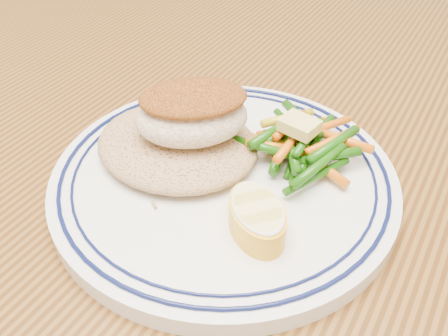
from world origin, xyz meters
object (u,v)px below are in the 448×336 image
plate (224,179)px  lemon_wedge (257,217)px  dining_table (287,254)px  vegetable_pile (301,143)px  fish_fillet (192,112)px  rice_pilaf (177,141)px

plate → lemon_wedge: size_ratio=3.60×
dining_table → vegetable_pile: size_ratio=13.53×
vegetable_pile → lemon_wedge: (0.01, -0.09, -0.00)m
fish_fillet → vegetable_pile: 0.09m
rice_pilaf → fish_fillet: (0.01, 0.01, 0.03)m
plate → dining_table: bearing=45.2°
plate → fish_fillet: size_ratio=2.50×
fish_fillet → vegetable_pile: bearing=28.1°
dining_table → plate: size_ratio=5.68×
dining_table → lemon_wedge: 0.15m
rice_pilaf → fish_fillet: 0.03m
vegetable_pile → lemon_wedge: vegetable_pile is taller
dining_table → rice_pilaf: size_ratio=11.45×
dining_table → vegetable_pile: 0.13m
dining_table → fish_fillet: 0.17m
dining_table → lemon_wedge: size_ratio=20.44×
plate → fish_fillet: (-0.03, 0.01, 0.05)m
rice_pilaf → vegetable_pile: 0.10m
fish_fillet → plate: bearing=-13.3°
plate → vegetable_pile: bearing=48.5°
rice_pilaf → fish_fillet: bearing=23.9°
plate → rice_pilaf: bearing=176.9°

